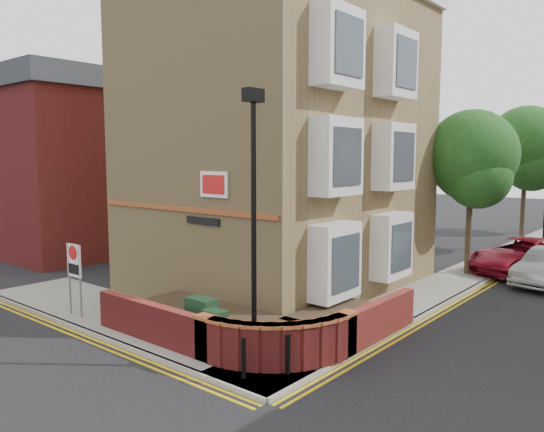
% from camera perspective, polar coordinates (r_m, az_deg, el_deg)
% --- Properties ---
extents(ground, '(120.00, 120.00, 0.00)m').
position_cam_1_polar(ground, '(13.22, -10.92, -15.55)').
color(ground, black).
rests_on(ground, ground).
extents(pavement_corner, '(13.00, 3.00, 0.12)m').
position_cam_1_polar(pavement_corner, '(16.70, -14.64, -10.73)').
color(pavement_corner, gray).
rests_on(pavement_corner, ground).
extents(pavement_main, '(2.00, 32.00, 0.12)m').
position_cam_1_polar(pavement_main, '(25.36, 21.73, -5.10)').
color(pavement_main, gray).
rests_on(pavement_main, ground).
extents(kerb_side, '(13.00, 0.15, 0.12)m').
position_cam_1_polar(kerb_side, '(15.92, -19.12, -11.73)').
color(kerb_side, gray).
rests_on(kerb_side, ground).
extents(kerb_main_near, '(0.15, 32.00, 0.12)m').
position_cam_1_polar(kerb_main_near, '(25.08, 23.91, -5.32)').
color(kerb_main_near, gray).
rests_on(kerb_main_near, ground).
extents(yellow_lines_side, '(13.00, 0.28, 0.01)m').
position_cam_1_polar(yellow_lines_side, '(15.82, -19.90, -12.09)').
color(yellow_lines_side, gold).
rests_on(yellow_lines_side, ground).
extents(yellow_lines_main, '(0.28, 32.00, 0.01)m').
position_cam_1_polar(yellow_lines_main, '(25.02, 24.46, -5.50)').
color(yellow_lines_main, gold).
rests_on(yellow_lines_main, ground).
extents(corner_building, '(8.95, 10.40, 13.60)m').
position_cam_1_polar(corner_building, '(20.06, 1.49, 10.14)').
color(corner_building, tan).
rests_on(corner_building, ground).
extents(garden_wall, '(6.80, 6.00, 1.20)m').
position_cam_1_polar(garden_wall, '(14.82, -3.23, -12.99)').
color(garden_wall, maroon).
rests_on(garden_wall, ground).
extents(lamppost, '(0.25, 0.50, 6.30)m').
position_cam_1_polar(lamppost, '(12.05, -1.97, -1.11)').
color(lamppost, black).
rests_on(lamppost, pavement_corner).
extents(utility_cabinet_large, '(0.80, 0.45, 1.20)m').
position_cam_1_polar(utility_cabinet_large, '(14.00, -7.58, -11.11)').
color(utility_cabinet_large, '#16331B').
rests_on(utility_cabinet_large, pavement_corner).
extents(utility_cabinet_small, '(0.55, 0.40, 1.10)m').
position_cam_1_polar(utility_cabinet_small, '(13.26, -6.15, -12.32)').
color(utility_cabinet_small, '#16331B').
rests_on(utility_cabinet_small, pavement_corner).
extents(bollard_near, '(0.11, 0.11, 0.90)m').
position_cam_1_polar(bollard_near, '(11.91, -3.08, -15.03)').
color(bollard_near, black).
rests_on(bollard_near, pavement_corner).
extents(bollard_far, '(0.11, 0.11, 0.90)m').
position_cam_1_polar(bollard_far, '(12.11, 1.73, -14.64)').
color(bollard_far, black).
rests_on(bollard_far, pavement_corner).
extents(zone_sign, '(0.72, 0.07, 2.20)m').
position_cam_1_polar(zone_sign, '(17.02, -20.50, -5.10)').
color(zone_sign, slate).
rests_on(zone_sign, pavement_corner).
extents(side_building, '(6.40, 10.40, 9.00)m').
position_cam_1_polar(side_building, '(29.15, -17.72, 5.38)').
color(side_building, maroon).
rests_on(side_building, ground).
extents(tree_near, '(3.64, 3.65, 6.70)m').
position_cam_1_polar(tree_near, '(23.03, 20.70, 5.46)').
color(tree_near, '#382B1E').
rests_on(tree_near, pavement_main).
extents(tree_mid, '(4.03, 4.03, 7.42)m').
position_cam_1_polar(tree_mid, '(30.70, 25.66, 6.30)').
color(tree_mid, '#382B1E').
rests_on(tree_mid, pavement_main).
extents(red_car_main, '(3.74, 5.85, 1.50)m').
position_cam_1_polar(red_car_main, '(24.80, 25.32, -3.89)').
color(red_car_main, maroon).
rests_on(red_car_main, ground).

